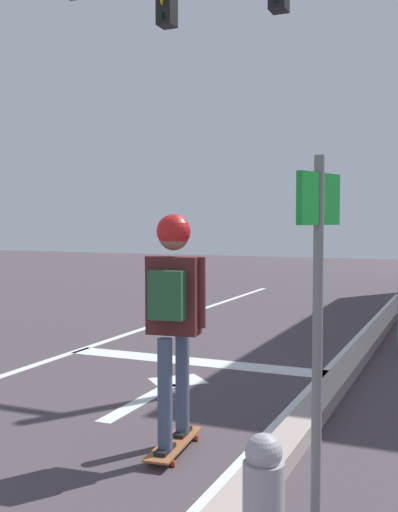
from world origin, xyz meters
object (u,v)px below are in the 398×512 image
object	(u,v)px
traffic_signal_mast	(304,53)
street_sign_post	(318,283)
skateboard	(174,444)
skater	(173,297)
fire_hydrant	(263,512)

from	to	relation	value
traffic_signal_mast	street_sign_post	distance (m)	5.80
skateboard	street_sign_post	bearing A→B (deg)	-27.37
traffic_signal_mast	street_sign_post	xyz separation A→B (m)	(1.31, -4.98, -2.66)
skater	street_sign_post	bearing A→B (deg)	-26.84
street_sign_post	skater	bearing A→B (deg)	153.16
skateboard	skater	bearing A→B (deg)	-84.16
traffic_signal_mast	fire_hydrant	distance (m)	6.96
fire_hydrant	street_sign_post	bearing A→B (deg)	84.30
skateboard	street_sign_post	xyz separation A→B (m)	(1.23, -0.64, 1.34)
skateboard	traffic_signal_mast	world-z (taller)	traffic_signal_mast
skater	fire_hydrant	bearing A→B (deg)	-50.77
skateboard	fire_hydrant	distance (m)	1.86
street_sign_post	fire_hydrant	world-z (taller)	street_sign_post
skateboard	skater	world-z (taller)	skater
skateboard	traffic_signal_mast	distance (m)	5.91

